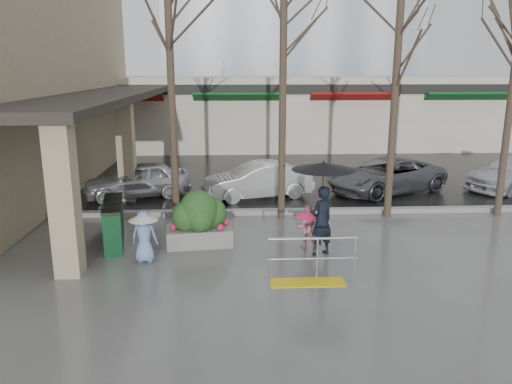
{
  "coord_description": "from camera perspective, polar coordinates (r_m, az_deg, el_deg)",
  "views": [
    {
      "loc": [
        -0.26,
        -11.03,
        4.48
      ],
      "look_at": [
        0.34,
        1.69,
        1.3
      ],
      "focal_mm": 35.0,
      "sensor_mm": 36.0,
      "label": 1
    }
  ],
  "objects": [
    {
      "name": "car_c",
      "position": [
        18.97,
        14.66,
        1.84
      ],
      "size": [
        4.99,
        3.86,
        1.26
      ],
      "primitive_type": "imported",
      "rotation": [
        0.0,
        0.0,
        -1.12
      ],
      "color": "#56585D",
      "rests_on": "ground"
    },
    {
      "name": "car_b",
      "position": [
        17.52,
        0.21,
        1.33
      ],
      "size": [
        4.04,
        2.31,
        1.26
      ],
      "primitive_type": "imported",
      "rotation": [
        0.0,
        0.0,
        -1.3
      ],
      "color": "silver",
      "rests_on": "ground"
    },
    {
      "name": "pillar_back",
      "position": [
        17.63,
        -14.61,
        4.66
      ],
      "size": [
        0.55,
        0.55,
        3.5
      ],
      "primitive_type": "cube",
      "color": "tan",
      "rests_on": "ground"
    },
    {
      "name": "curb",
      "position": [
        15.67,
        -1.62,
        -2.32
      ],
      "size": [
        120.0,
        0.3,
        0.15
      ],
      "primitive_type": "cube",
      "color": "gray",
      "rests_on": "ground"
    },
    {
      "name": "planter",
      "position": [
        12.93,
        -6.49,
        -3.09
      ],
      "size": [
        1.75,
        1.04,
        1.46
      ],
      "rotation": [
        0.0,
        0.0,
        0.12
      ],
      "color": "gray",
      "rests_on": "ground"
    },
    {
      "name": "ground",
      "position": [
        11.91,
        -1.25,
        -8.08
      ],
      "size": [
        120.0,
        120.0,
        0.0
      ],
      "primitive_type": "plane",
      "color": "#51514F",
      "rests_on": "ground"
    },
    {
      "name": "pillar_front",
      "position": [
        11.47,
        -21.09,
        -0.7
      ],
      "size": [
        0.55,
        0.55,
        3.5
      ],
      "primitive_type": "cube",
      "color": "tan",
      "rests_on": "ground"
    },
    {
      "name": "woman",
      "position": [
        12.05,
        7.61,
        -0.33
      ],
      "size": [
        1.53,
        1.53,
        2.36
      ],
      "rotation": [
        0.0,
        0.0,
        3.7
      ],
      "color": "black",
      "rests_on": "ground"
    },
    {
      "name": "news_boxes",
      "position": [
        13.46,
        -15.95,
        -3.43
      ],
      "size": [
        0.83,
        2.08,
        1.14
      ],
      "rotation": [
        0.0,
        0.0,
        0.19
      ],
      "color": "#0E3E1F",
      "rests_on": "ground"
    },
    {
      "name": "street_asphalt",
      "position": [
        33.34,
        -2.22,
        6.29
      ],
      "size": [
        120.0,
        36.0,
        0.01
      ],
      "primitive_type": "cube",
      "color": "black",
      "rests_on": "ground"
    },
    {
      "name": "tree_mideast",
      "position": [
        15.39,
        15.88,
        14.92
      ],
      "size": [
        3.2,
        3.2,
        6.5
      ],
      "color": "#382B21",
      "rests_on": "ground"
    },
    {
      "name": "child_blue",
      "position": [
        12.05,
        -12.68,
        -4.46
      ],
      "size": [
        0.7,
        0.7,
        1.24
      ],
      "rotation": [
        0.0,
        0.0,
        3.07
      ],
      "color": "#7490CE",
      "rests_on": "ground"
    },
    {
      "name": "car_a",
      "position": [
        18.13,
        -13.39,
        1.37
      ],
      "size": [
        3.97,
        2.45,
        1.26
      ],
      "primitive_type": "imported",
      "rotation": [
        0.0,
        0.0,
        -1.29
      ],
      "color": "#B9B8BD",
      "rests_on": "ground"
    },
    {
      "name": "child_pink",
      "position": [
        12.71,
        5.84,
        -3.63
      ],
      "size": [
        0.65,
        0.65,
        1.12
      ],
      "rotation": [
        0.0,
        0.0,
        3.11
      ],
      "color": "pink",
      "rests_on": "ground"
    },
    {
      "name": "tree_midwest",
      "position": [
        14.73,
        3.15,
        16.93
      ],
      "size": [
        3.2,
        3.2,
        7.0
      ],
      "color": "#382B21",
      "rests_on": "ground"
    },
    {
      "name": "canopy_slab",
      "position": [
        19.59,
        -16.39,
        10.96
      ],
      "size": [
        2.8,
        18.0,
        0.25
      ],
      "primitive_type": "cube",
      "color": "#2D2823",
      "rests_on": "pillar_front"
    },
    {
      "name": "handrail",
      "position": [
        10.78,
        6.24,
        -8.45
      ],
      "size": [
        1.9,
        0.5,
        1.03
      ],
      "color": "yellow",
      "rests_on": "ground"
    },
    {
      "name": "storefront_row",
      "position": [
        29.19,
        1.81,
        9.16
      ],
      "size": [
        34.0,
        6.74,
        4.0
      ],
      "color": "beige",
      "rests_on": "ground"
    },
    {
      "name": "tree_west",
      "position": [
        14.75,
        -9.85,
        16.17
      ],
      "size": [
        3.2,
        3.2,
        6.8
      ],
      "color": "#382B21",
      "rests_on": "ground"
    }
  ]
}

